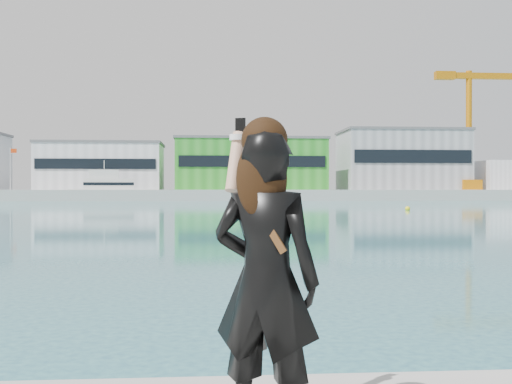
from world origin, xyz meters
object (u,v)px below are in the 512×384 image
(dock_crane, at_px, (475,125))
(motor_yacht, at_px, (111,189))
(buoy_near, at_px, (408,210))
(woman, at_px, (265,271))

(dock_crane, height_order, motor_yacht, dock_crane)
(motor_yacht, relative_size, buoy_near, 32.56)
(dock_crane, bearing_deg, woman, -113.81)
(motor_yacht, bearing_deg, buoy_near, -62.49)
(dock_crane, bearing_deg, motor_yacht, -175.31)
(dock_crane, height_order, woman, dock_crane)
(dock_crane, relative_size, motor_yacht, 1.47)
(dock_crane, relative_size, woman, 13.34)
(dock_crane, xyz_separation_m, motor_yacht, (-71.58, -5.87, -12.98))
(motor_yacht, distance_m, woman, 117.58)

